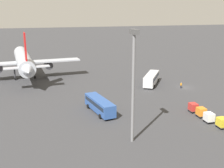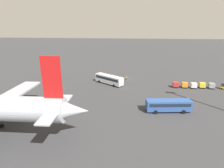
{
  "view_description": "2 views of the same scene",
  "coord_description": "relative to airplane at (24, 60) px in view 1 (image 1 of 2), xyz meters",
  "views": [
    {
      "loc": [
        -70.05,
        43.39,
        22.23
      ],
      "look_at": [
        -6.48,
        24.38,
        4.57
      ],
      "focal_mm": 45.0,
      "sensor_mm": 36.0,
      "label": 1
    },
    {
      "loc": [
        -3.98,
        71.72,
        20.65
      ],
      "look_at": [
        2.96,
        20.98,
        4.18
      ],
      "focal_mm": 28.0,
      "sensor_mm": 36.0,
      "label": 2
    }
  ],
  "objects": [
    {
      "name": "worker_person",
      "position": [
        -25.65,
        -43.65,
        -5.23
      ],
      "size": [
        0.38,
        0.38,
        1.74
      ],
      "color": "#1E1E2D",
      "rests_on": "ground"
    },
    {
      "name": "cargo_cart_yellow",
      "position": [
        -53.26,
        -36.55,
        -4.91
      ],
      "size": [
        2.06,
        1.76,
        2.06
      ],
      "rotation": [
        0.0,
        0.0,
        -0.04
      ],
      "color": "#38383D",
      "rests_on": "ground"
    },
    {
      "name": "shuttle_bus_near",
      "position": [
        -19.42,
        -37.07,
        -4.09
      ],
      "size": [
        11.76,
        9.23,
        3.37
      ],
      "rotation": [
        0.0,
        0.0,
        -0.59
      ],
      "color": "silver",
      "rests_on": "ground"
    },
    {
      "name": "ground_plane",
      "position": [
        -25.32,
        -45.19,
        -6.1
      ],
      "size": [
        600.0,
        600.0,
        0.0
      ],
      "primitive_type": "plane",
      "color": "#38383A"
    },
    {
      "name": "light_pole",
      "position": [
        -53.53,
        -17.98,
        5.56
      ],
      "size": [
        2.8,
        0.7,
        19.24
      ],
      "color": "slate",
      "rests_on": "ground"
    },
    {
      "name": "cargo_cart_red",
      "position": [
        -44.0,
        -36.07,
        -4.91
      ],
      "size": [
        2.06,
        1.76,
        2.06
      ],
      "rotation": [
        0.0,
        0.0,
        -0.04
      ],
      "color": "#38383D",
      "rests_on": "ground"
    },
    {
      "name": "cargo_cart_white",
      "position": [
        -50.18,
        -35.81,
        -4.91
      ],
      "size": [
        2.06,
        1.76,
        2.06
      ],
      "rotation": [
        0.0,
        0.0,
        -0.04
      ],
      "color": "#38383D",
      "rests_on": "ground"
    },
    {
      "name": "cargo_cart_orange",
      "position": [
        -47.09,
        -36.05,
        -4.91
      ],
      "size": [
        2.06,
        1.76,
        2.06
      ],
      "rotation": [
        0.0,
        0.0,
        -0.04
      ],
      "color": "#38383D",
      "rests_on": "ground"
    },
    {
      "name": "airplane",
      "position": [
        0.0,
        0.0,
        0.0
      ],
      "size": [
        42.86,
        36.55,
        16.22
      ],
      "rotation": [
        0.0,
        0.0,
        0.07
      ],
      "color": "#B2B7C1",
      "rests_on": "ground"
    },
    {
      "name": "shuttle_bus_far",
      "position": [
        -38.11,
        -16.05,
        -4.22
      ],
      "size": [
        11.68,
        4.46,
        3.12
      ],
      "rotation": [
        0.0,
        0.0,
        0.16
      ],
      "color": "#2D5199",
      "rests_on": "ground"
    }
  ]
}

